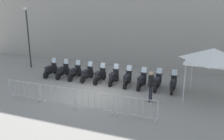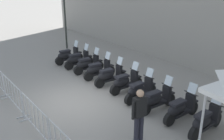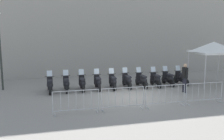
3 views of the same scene
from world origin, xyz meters
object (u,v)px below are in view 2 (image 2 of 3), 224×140
Objects in this scene: motorcycle_1 at (78,60)px; motorcycle_9 at (205,121)px; barrier_segment_2 at (35,118)px; motorcycle_2 at (88,64)px; motorcycle_6 at (140,90)px; motorcycle_8 at (180,109)px; barrier_segment_1 at (13,94)px; motorcycle_0 at (68,56)px; officer_near_row_end at (139,113)px; motorcycle_3 at (98,70)px; street_lamp at (64,4)px; motorcycle_7 at (157,99)px; motorcycle_5 at (125,82)px; motorcycle_4 at (110,76)px.

motorcycle_1 is 1.00× the size of motorcycle_9.
motorcycle_2 is at bearing 135.29° from barrier_segment_2.
motorcycle_6 is 4.14m from barrier_segment_2.
motorcycle_8 is 0.84× the size of barrier_segment_1.
motorcycle_6 is (5.77, 0.57, 0.00)m from motorcycle_0.
officer_near_row_end is (6.94, -1.29, 0.53)m from motorcycle_1.
motorcycle_2 is 1.00× the size of motorcycle_6.
street_lamp is at bearing 171.78° from motorcycle_3.
officer_near_row_end reaches higher than motorcycle_3.
barrier_segment_2 is at bearing -89.92° from motorcycle_6.
street_lamp reaches higher than officer_near_row_end.
motorcycle_3 is 0.36× the size of street_lamp.
barrier_segment_2 is at bearing -53.37° from motorcycle_3.
motorcycle_7 is 1.94m from motorcycle_9.
motorcycle_2 and motorcycle_5 have the same top height.
motorcycle_7 is (5.77, 0.44, 0.00)m from motorcycle_1.
motorcycle_4 and motorcycle_5 have the same top height.
motorcycle_6 is 0.84× the size of barrier_segment_1.
motorcycle_0 is 5.79m from motorcycle_6.
street_lamp is (-11.61, 0.29, 2.50)m from motorcycle_9.
motorcycle_1 is 0.84× the size of barrier_segment_2.
motorcycle_7 is 0.98m from motorcycle_8.
motorcycle_0 is 1.00× the size of motorcycle_1.
motorcycle_0 is at bearing -173.88° from motorcycle_8.
motorcycle_8 is (6.72, 0.66, 0.00)m from motorcycle_1.
motorcycle_0 is 6.79m from barrier_segment_2.
motorcycle_4 is 0.84× the size of barrier_segment_1.
barrier_segment_1 is at bearing -137.12° from motorcycle_9.
officer_near_row_end is at bearing -10.54° from motorcycle_1.
street_lamp reaches higher than motorcycle_1.
motorcycle_2 is 5.56m from street_lamp.
street_lamp is (-7.76, 0.62, 2.50)m from motorcycle_5.
motorcycle_2 and motorcycle_3 have the same top height.
motorcycle_0 is 1.00× the size of motorcycle_7.
motorcycle_4 is at bearing -174.04° from motorcycle_9.
barrier_segment_1 is at bearing -36.83° from street_lamp.
motorcycle_5 and motorcycle_9 have the same top height.
officer_near_row_end is at bearing -11.99° from street_lamp.
motorcycle_0 is at bearing -173.42° from motorcycle_3.
motorcycle_8 reaches higher than barrier_segment_1.
motorcycle_0 reaches higher than barrier_segment_2.
officer_near_row_end is (5.98, -1.38, 0.53)m from motorcycle_2.
barrier_segment_1 is at bearing -55.67° from motorcycle_1.
motorcycle_2 is 0.84× the size of barrier_segment_1.
motorcycle_1 is at bearing -174.09° from motorcycle_5.
motorcycle_0 is at bearing -170.50° from motorcycle_1.
motorcycle_7 is 5.35m from barrier_segment_1.
motorcycle_5 reaches higher than barrier_segment_1.
motorcycle_5 is 0.84× the size of barrier_segment_1.
motorcycle_0 is 7.72m from motorcycle_8.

